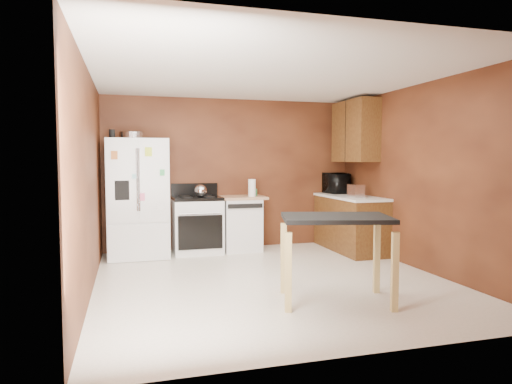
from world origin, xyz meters
name	(u,v)px	position (x,y,z in m)	size (l,w,h in m)	color
floor	(272,280)	(0.00, 0.00, 0.00)	(4.50, 4.50, 0.00)	white
ceiling	(272,75)	(0.00, 0.00, 2.50)	(4.50, 4.50, 0.00)	white
wall_back	(232,174)	(0.00, 2.25, 1.25)	(4.20, 4.20, 0.00)	brown
wall_front	(365,191)	(0.00, -2.25, 1.25)	(4.20, 4.20, 0.00)	brown
wall_left	(89,181)	(-2.10, 0.00, 1.25)	(4.50, 4.50, 0.00)	brown
wall_right	(422,177)	(2.10, 0.00, 1.25)	(4.50, 4.50, 0.00)	brown
roasting_pan	(133,136)	(-1.61, 1.88, 1.85)	(0.40, 0.40, 0.10)	silver
pen_cup	(112,134)	(-1.90, 1.77, 1.86)	(0.09, 0.09, 0.13)	black
kettle	(201,191)	(-0.60, 1.81, 1.00)	(0.20, 0.20, 0.20)	silver
paper_towel	(252,188)	(0.24, 1.85, 1.03)	(0.12, 0.12, 0.28)	white
green_canister	(254,192)	(0.32, 1.99, 0.95)	(0.10, 0.10, 0.11)	#3B9955
toaster	(356,191)	(1.75, 1.16, 1.00)	(0.17, 0.27, 0.20)	silver
microwave	(335,184)	(1.82, 2.07, 1.06)	(0.59, 0.40, 0.32)	black
refrigerator	(138,198)	(-1.55, 1.86, 0.90)	(0.90, 0.80, 1.80)	white
gas_range	(197,224)	(-0.64, 1.92, 0.46)	(0.76, 0.68, 1.10)	white
dishwasher	(241,223)	(0.08, 1.95, 0.45)	(0.78, 0.63, 0.89)	white
right_cabinets	(351,195)	(1.84, 1.48, 0.91)	(0.63, 1.58, 2.45)	brown
island	(336,230)	(0.38, -0.99, 0.76)	(1.25, 0.99, 0.91)	black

